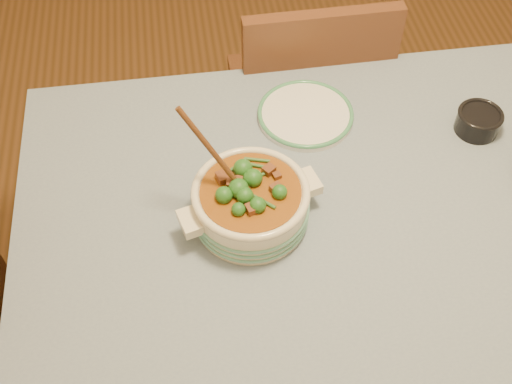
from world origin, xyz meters
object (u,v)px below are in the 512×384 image
(dining_table, at_px, (387,240))
(stew_casserole, at_px, (250,201))
(condiment_bowl, at_px, (479,120))
(chair_far, at_px, (307,98))
(white_plate, at_px, (305,114))

(dining_table, xyz_separation_m, stew_casserole, (-0.32, 0.04, 0.16))
(condiment_bowl, bearing_deg, chair_far, 128.50)
(white_plate, bearing_deg, stew_casserole, -121.40)
(stew_casserole, bearing_deg, condiment_bowl, 18.08)
(chair_far, bearing_deg, dining_table, 94.09)
(dining_table, relative_size, condiment_bowl, 12.07)
(condiment_bowl, xyz_separation_m, chair_far, (-0.33, 0.42, -0.27))
(stew_casserole, height_order, condiment_bowl, stew_casserole)
(white_plate, height_order, condiment_bowl, condiment_bowl)
(stew_casserole, height_order, chair_far, stew_casserole)
(stew_casserole, distance_m, white_plate, 0.35)
(dining_table, height_order, white_plate, white_plate)
(condiment_bowl, relative_size, chair_far, 0.15)
(white_plate, bearing_deg, chair_far, 75.87)
(stew_casserole, bearing_deg, chair_far, 66.96)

